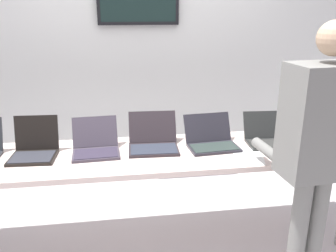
{
  "coord_description": "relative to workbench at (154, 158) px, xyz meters",
  "views": [
    {
      "loc": [
        -0.24,
        -2.4,
        1.79
      ],
      "look_at": [
        0.11,
        0.03,
        0.96
      ],
      "focal_mm": 37.87,
      "sensor_mm": 36.0,
      "label": 1
    }
  ],
  "objects": [
    {
      "name": "ground",
      "position": [
        0.0,
        0.0,
        -0.74
      ],
      "size": [
        8.0,
        8.0,
        0.04
      ],
      "primitive_type": "cube",
      "color": "#B9B3B5"
    },
    {
      "name": "back_wall",
      "position": [
        -0.0,
        1.13,
        0.51
      ],
      "size": [
        8.0,
        0.11,
        2.43
      ],
      "color": "silver",
      "rests_on": "ground"
    },
    {
      "name": "workbench",
      "position": [
        0.0,
        0.0,
        0.0
      ],
      "size": [
        3.06,
        0.7,
        0.77
      ],
      "color": "beige",
      "rests_on": "ground"
    },
    {
      "name": "equipment_box",
      "position": [
        1.3,
        0.02,
        0.21
      ],
      "size": [
        0.36,
        0.38,
        0.32
      ],
      "color": "#565464",
      "rests_on": "workbench"
    },
    {
      "name": "laptop_station_1",
      "position": [
        -0.85,
        0.06,
        0.11
      ],
      "size": [
        0.33,
        0.33,
        0.27
      ],
      "color": "black",
      "rests_on": "workbench"
    },
    {
      "name": "laptop_station_2",
      "position": [
        -0.42,
        0.07,
        0.1
      ],
      "size": [
        0.35,
        0.37,
        0.23
      ],
      "color": "#3B3540",
      "rests_on": "workbench"
    },
    {
      "name": "laptop_station_3",
      "position": [
        0.01,
        0.09,
        0.11
      ],
      "size": [
        0.38,
        0.39,
        0.24
      ],
      "color": "#272025",
      "rests_on": "workbench"
    },
    {
      "name": "laptop_station_4",
      "position": [
        0.45,
        0.05,
        0.1
      ],
      "size": [
        0.39,
        0.36,
        0.22
      ],
      "color": "#25242B",
      "rests_on": "workbench"
    },
    {
      "name": "laptop_station_5",
      "position": [
        0.9,
        0.06,
        0.1
      ],
      "size": [
        0.34,
        0.33,
        0.22
      ],
      "color": "#242625",
      "rests_on": "workbench"
    },
    {
      "name": "person",
      "position": [
        0.9,
        -0.62,
        0.33
      ],
      "size": [
        0.47,
        0.62,
        1.73
      ],
      "color": "slate",
      "rests_on": "ground"
    },
    {
      "name": "paper_sheet",
      "position": [
        0.66,
        -0.17,
        0.05
      ],
      "size": [
        0.28,
        0.34,
        0.0
      ],
      "color": "white",
      "rests_on": "workbench"
    }
  ]
}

